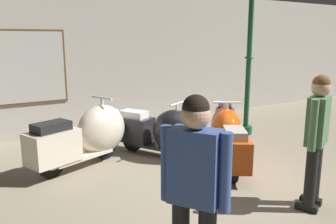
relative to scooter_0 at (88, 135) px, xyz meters
The scene contains 9 objects.
ground_plane 2.17m from the scooter_0, 50.20° to the right, with size 60.00×60.00×0.00m, color gray.
showroom_back_wall 2.78m from the scooter_0, 61.64° to the left, with size 18.00×0.63×3.22m.
scooter_0 is the anchor object (origin of this frame).
scooter_1 1.29m from the scooter_0, 13.79° to the right, with size 1.20×1.70×1.02m.
scooter_2 2.35m from the scooter_0, 32.81° to the right, with size 1.34×1.69×1.04m.
scooter_3 2.64m from the scooter_0, ahead, with size 1.37×1.47×0.96m.
lamppost 3.91m from the scooter_0, ahead, with size 0.32×0.32×3.24m.
visitor_0 3.53m from the scooter_0, 57.68° to the right, with size 0.53×0.38×1.68m.
visitor_1 3.50m from the scooter_0, 95.03° to the right, with size 0.41×0.50×1.70m.
Camera 1 is at (-3.14, -3.87, 2.10)m, focal length 37.20 mm.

